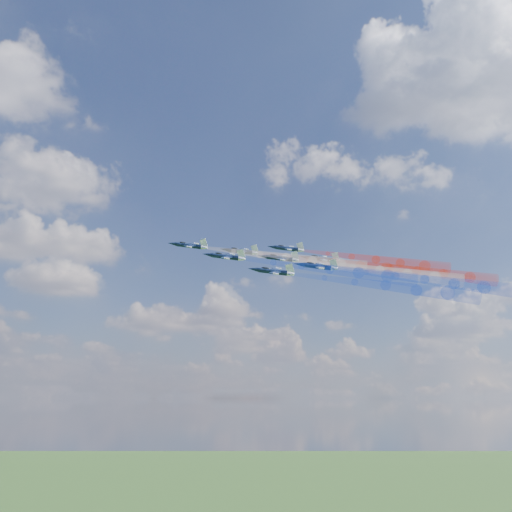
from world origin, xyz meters
TOP-DOWN VIEW (x-y plane):
  - jet_lead at (3.78, 30.65)m, footprint 16.02×15.38m
  - trail_lead at (28.01, 15.41)m, footprint 41.82×29.39m
  - jet_inner_left at (8.79, 15.90)m, footprint 16.02×15.38m
  - trail_inner_left at (33.03, 0.66)m, footprint 41.82×29.39m
  - jet_inner_right at (20.57, 29.94)m, footprint 16.02×15.38m
  - trail_inner_right at (44.80, 14.70)m, footprint 41.82×29.39m
  - jet_outer_left at (15.54, 1.30)m, footprint 16.02×15.38m
  - trail_outer_left at (39.77, -13.94)m, footprint 41.82×29.39m
  - jet_center_third at (26.50, 16.18)m, footprint 16.02×15.38m
  - trail_center_third at (50.74, 0.94)m, footprint 41.82×29.39m
  - jet_outer_right at (38.88, 32.47)m, footprint 16.02×15.38m
  - trail_outer_right at (63.12, 17.23)m, footprint 41.82×29.39m
  - jet_rear_left at (30.48, 2.75)m, footprint 16.02×15.38m
  - trail_rear_left at (54.72, -12.49)m, footprint 41.82×29.39m
  - jet_rear_right at (41.83, 17.28)m, footprint 16.02×15.38m
  - trail_rear_right at (66.06, 2.04)m, footprint 41.82×29.39m

SIDE VIEW (x-z plane):
  - trail_outer_left at x=39.77m, z-range 107.21..119.07m
  - trail_rear_left at x=54.72m, z-range 110.41..122.27m
  - jet_outer_left at x=15.54m, z-range 113.08..121.33m
  - trail_inner_left at x=33.03m, z-range 113.45..125.31m
  - jet_rear_left at x=30.48m, z-range 116.29..124.54m
  - trail_center_third at x=50.74m, z-range 115.00..126.87m
  - trail_rear_right at x=66.06m, z-range 116.72..128.59m
  - jet_inner_left at x=8.79m, z-range 119.32..127.58m
  - jet_center_third at x=26.50m, z-range 120.88..129.13m
  - trail_lead at x=28.01m, z-range 119.32..131.19m
  - trail_inner_right at x=44.80m, z-range 119.38..131.25m
  - jet_rear_right at x=41.83m, z-range 122.60..130.85m
  - trail_outer_right at x=63.12m, z-range 122.99..134.85m
  - jet_lead at x=3.78m, z-range 125.20..133.45m
  - jet_inner_right at x=20.57m, z-range 125.26..133.51m
  - jet_outer_right at x=38.88m, z-range 128.86..137.12m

